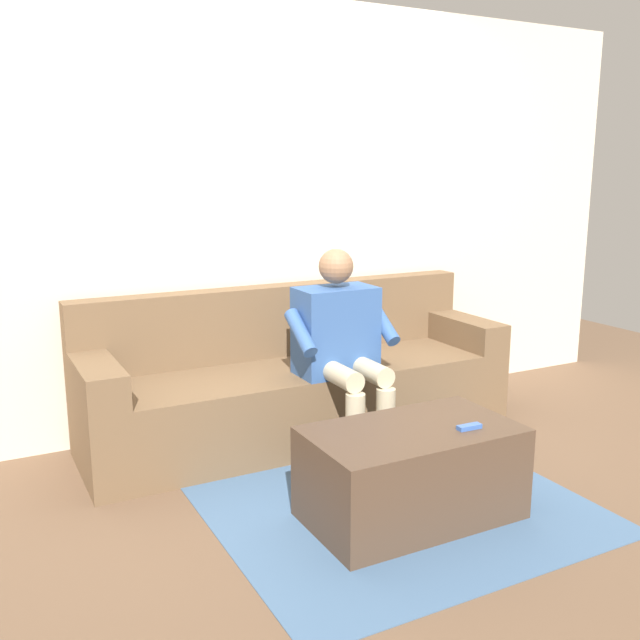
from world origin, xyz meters
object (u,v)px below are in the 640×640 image
Objects in this scene: person_solo_seated at (341,340)px; remote_blue at (469,427)px; couch at (298,385)px; coffee_table at (411,473)px.

person_solo_seated reaches higher than remote_blue.
couch is 22.08× the size of remote_blue.
couch is 0.48m from person_solo_seated.
coffee_table is at bearing 90.00° from couch.
person_solo_seated reaches higher than couch.
person_solo_seated is (-0.10, -0.81, 0.42)m from coffee_table.
remote_blue is (-0.21, 0.12, 0.22)m from coffee_table.
coffee_table is 8.26× the size of remote_blue.
coffee_table is 0.33m from remote_blue.
couch is 1.29m from remote_blue.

